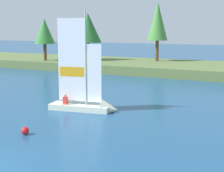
# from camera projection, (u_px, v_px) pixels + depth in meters

# --- Properties ---
(shore_bank) EXTENTS (80.00, 11.46, 1.03)m
(shore_bank) POSITION_uv_depth(u_px,v_px,m) (187.00, 68.00, 40.64)
(shore_bank) COLOR #5B703D
(shore_bank) RESTS_ON ground
(shoreline_tree_left) EXTENTS (2.62, 2.62, 5.41)m
(shoreline_tree_left) POSITION_uv_depth(u_px,v_px,m) (44.00, 31.00, 44.39)
(shoreline_tree_left) COLOR brown
(shoreline_tree_left) RESTS_ON shore_bank
(shoreline_tree_midleft) EXTENTS (3.57, 3.57, 6.15)m
(shoreline_tree_midleft) POSITION_uv_depth(u_px,v_px,m) (88.00, 28.00, 45.09)
(shoreline_tree_midleft) COLOR brown
(shoreline_tree_midleft) RESTS_ON shore_bank
(shoreline_tree_centre) EXTENTS (2.59, 2.59, 7.44)m
(shoreline_tree_centre) POSITION_uv_depth(u_px,v_px,m) (158.00, 22.00, 43.61)
(shoreline_tree_centre) COLOR brown
(shoreline_tree_centre) RESTS_ON shore_bank
(sailboat) EXTENTS (4.66, 1.89, 6.77)m
(sailboat) POSITION_uv_depth(u_px,v_px,m) (90.00, 102.00, 22.10)
(sailboat) COLOR silver
(sailboat) RESTS_ON ground
(channel_buoy) EXTENTS (0.40, 0.40, 0.40)m
(channel_buoy) POSITION_uv_depth(u_px,v_px,m) (25.00, 131.00, 17.21)
(channel_buoy) COLOR red
(channel_buoy) RESTS_ON ground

